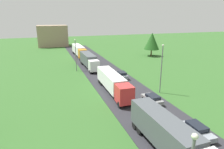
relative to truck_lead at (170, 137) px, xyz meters
The scene contains 13 objects.
road 10.37m from the truck_lead, 75.29° to the left, with size 10.00×140.00×0.06m, color #2B2B30.
lane_marking_centre 5.75m from the truck_lead, 61.19° to the left, with size 0.16×119.42×0.01m.
truck_lead is the anchor object (origin of this frame).
truck_second 18.05m from the truck_lead, 89.25° to the left, with size 2.66×13.86×3.43m.
truck_third 37.43m from the truck_lead, 89.99° to the left, with size 2.71×12.61×3.71m.
truck_fourth 54.16m from the truck_lead, 89.80° to the left, with size 2.71×14.90×3.57m.
car_second 5.65m from the truck_lead, 19.76° to the left, with size 1.93×4.33×1.41m.
car_third 12.74m from the truck_lead, 67.77° to the left, with size 2.03×4.15×1.38m.
car_fourth 26.08m from the truck_lead, 79.05° to the left, with size 1.95×3.98×1.57m.
lamppost_second 17.69m from the truck_lead, 61.12° to the left, with size 0.36×0.36×8.96m.
lamppost_third 35.72m from the truck_lead, 95.98° to the left, with size 0.36×0.36×8.14m.
tree_pine 52.95m from the truck_lead, 62.43° to the left, with size 5.25×5.25×8.14m.
distant_building 83.07m from the truck_lead, 94.87° to the left, with size 13.17×9.34×9.46m, color #9E846B.
Camera 1 is at (-13.57, 0.31, 13.73)m, focal length 31.89 mm.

